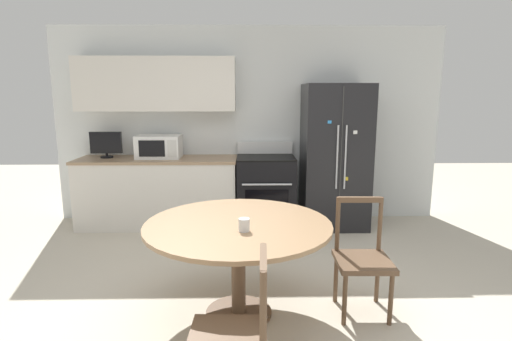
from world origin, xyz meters
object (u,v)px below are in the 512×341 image
(refrigerator, at_px, (335,157))
(dining_chair_near, at_px, (233,338))
(countertop_tv, at_px, (106,144))
(candle_glass, at_px, (244,226))
(microwave, at_px, (159,147))
(oven_range, at_px, (266,191))
(dining_chair_right, at_px, (362,260))

(refrigerator, relative_size, dining_chair_near, 2.04)
(countertop_tv, height_order, candle_glass, countertop_tv)
(microwave, height_order, candle_glass, microwave)
(microwave, xyz_separation_m, candle_glass, (1.12, -2.45, -0.25))
(refrigerator, distance_m, oven_range, 1.00)
(dining_chair_right, bearing_deg, refrigerator, -94.52)
(refrigerator, distance_m, dining_chair_near, 3.41)
(oven_range, relative_size, candle_glass, 11.67)
(dining_chair_right, distance_m, candle_glass, 1.02)
(refrigerator, distance_m, microwave, 2.28)
(dining_chair_right, bearing_deg, dining_chair_near, 47.38)
(dining_chair_near, bearing_deg, dining_chair_right, -41.98)
(oven_range, height_order, countertop_tv, countertop_tv)
(dining_chair_near, xyz_separation_m, dining_chair_right, (0.98, 1.01, 0.00))
(candle_glass, bearing_deg, dining_chair_right, 13.17)
(dining_chair_right, bearing_deg, candle_glass, 14.72)
(countertop_tv, bearing_deg, candle_glass, -53.78)
(refrigerator, bearing_deg, microwave, 177.72)
(refrigerator, distance_m, countertop_tv, 2.97)
(countertop_tv, xyz_separation_m, candle_glass, (1.81, -2.47, -0.29))
(dining_chair_near, xyz_separation_m, candle_glass, (0.05, 0.79, 0.36))
(microwave, bearing_deg, oven_range, -2.67)
(oven_range, xyz_separation_m, dining_chair_right, (0.66, -2.17, -0.03))
(refrigerator, height_order, candle_glass, refrigerator)
(countertop_tv, relative_size, dining_chair_near, 0.45)
(refrigerator, bearing_deg, dining_chair_near, -110.96)
(countertop_tv, bearing_deg, refrigerator, -2.13)
(oven_range, distance_m, dining_chair_right, 2.27)
(microwave, height_order, dining_chair_near, microwave)
(microwave, height_order, dining_chair_right, microwave)
(dining_chair_near, distance_m, candle_glass, 0.87)
(oven_range, height_order, candle_glass, oven_range)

